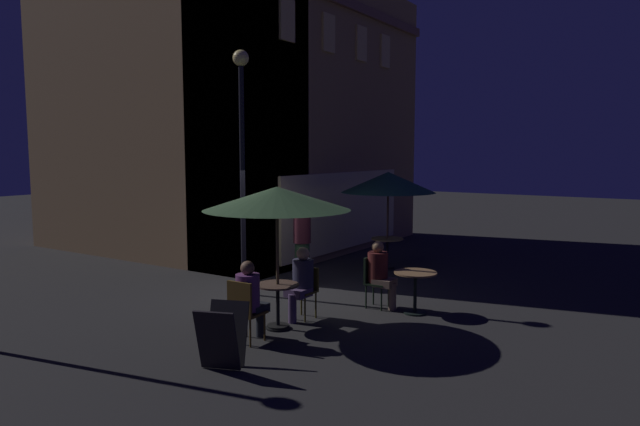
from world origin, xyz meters
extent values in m
plane|color=#252425|center=(0.00, 0.00, 0.00)|extent=(60.00, 60.00, 0.00)
cube|color=#A37F54|center=(5.20, 2.27, 3.84)|extent=(8.50, 2.11, 7.68)
cube|color=#A37F54|center=(2.01, 5.57, 3.84)|extent=(2.11, 8.70, 7.68)
cube|color=#7D564D|center=(5.20, 1.16, 6.78)|extent=(8.50, 0.12, 0.25)
cube|color=#E6C275|center=(2.15, 1.19, 5.86)|extent=(0.55, 0.06, 0.95)
cube|color=#E6C275|center=(3.93, 1.19, 5.86)|extent=(0.55, 0.06, 0.95)
cube|color=#E6C275|center=(5.64, 1.19, 5.86)|extent=(0.55, 0.06, 0.95)
cube|color=#E6C275|center=(7.11, 1.19, 5.86)|extent=(0.55, 0.06, 0.95)
cube|color=beige|center=(4.77, 1.18, 1.25)|extent=(5.95, 0.08, 2.10)
cylinder|color=black|center=(-0.04, 0.69, 2.29)|extent=(0.10, 0.10, 4.57)
sphere|color=#FDE185|center=(-0.04, 0.69, 4.67)|extent=(0.31, 0.31, 0.31)
cube|color=#252423|center=(-3.05, -1.60, 0.43)|extent=(0.44, 0.61, 0.84)
cube|color=black|center=(-3.39, -1.73, 0.43)|extent=(0.44, 0.61, 0.84)
cylinder|color=black|center=(3.77, -0.62, 0.01)|extent=(0.40, 0.40, 0.03)
cylinder|color=black|center=(3.77, -0.62, 0.37)|extent=(0.06, 0.06, 0.73)
cylinder|color=olive|center=(3.77, -0.62, 0.75)|extent=(0.79, 0.79, 0.03)
cylinder|color=black|center=(-1.47, -1.25, 0.01)|extent=(0.40, 0.40, 0.03)
cylinder|color=black|center=(-1.47, -1.25, 0.35)|extent=(0.06, 0.06, 0.71)
cylinder|color=#4B342A|center=(-1.47, -1.25, 0.72)|extent=(0.69, 0.69, 0.03)
cylinder|color=black|center=(0.55, -2.77, 0.01)|extent=(0.40, 0.40, 0.03)
cylinder|color=black|center=(0.55, -2.77, 0.36)|extent=(0.06, 0.06, 0.72)
cylinder|color=brown|center=(0.55, -2.77, 0.74)|extent=(0.76, 0.76, 0.03)
cylinder|color=black|center=(3.77, -0.62, 0.03)|extent=(0.36, 0.36, 0.06)
cylinder|color=#4E352B|center=(3.77, -0.62, 1.16)|extent=(0.05, 0.05, 2.33)
cone|color=#25593D|center=(3.77, -0.62, 2.13)|extent=(2.28, 2.28, 0.50)
cylinder|color=black|center=(-1.47, -1.25, 0.03)|extent=(0.36, 0.36, 0.06)
cylinder|color=#4B3E29|center=(-1.47, -1.25, 1.13)|extent=(0.05, 0.05, 2.27)
cone|color=#355532|center=(-1.47, -1.25, 2.13)|extent=(2.36, 2.36, 0.37)
cylinder|color=#4D4114|center=(-0.95, -1.43, 0.23)|extent=(0.03, 0.03, 0.46)
cylinder|color=#4D4114|center=(-0.94, -1.12, 0.23)|extent=(0.03, 0.03, 0.46)
cylinder|color=#4D4114|center=(-0.64, -1.44, 0.23)|extent=(0.03, 0.03, 0.46)
cylinder|color=#4D4114|center=(-0.62, -1.13, 0.23)|extent=(0.03, 0.03, 0.46)
cube|color=#4D4114|center=(-0.79, -1.28, 0.47)|extent=(0.41, 0.41, 0.04)
cube|color=#4D4114|center=(-0.61, -1.28, 0.68)|extent=(0.05, 0.39, 0.38)
cylinder|color=#523915|center=(-2.07, -1.10, 0.21)|extent=(0.03, 0.03, 0.43)
cylinder|color=#523915|center=(-2.06, -1.45, 0.21)|extent=(0.03, 0.03, 0.43)
cylinder|color=#523915|center=(-2.42, -1.11, 0.21)|extent=(0.03, 0.03, 0.43)
cylinder|color=#523915|center=(-2.41, -1.46, 0.21)|extent=(0.03, 0.03, 0.43)
cube|color=#523915|center=(-2.24, -1.28, 0.45)|extent=(0.45, 0.45, 0.04)
cube|color=#523915|center=(-2.44, -1.28, 0.71)|extent=(0.05, 0.44, 0.50)
cylinder|color=black|center=(0.69, -2.18, 0.22)|extent=(0.03, 0.03, 0.44)
cylinder|color=black|center=(0.38, -2.19, 0.22)|extent=(0.03, 0.03, 0.44)
cylinder|color=black|center=(0.68, -1.87, 0.22)|extent=(0.03, 0.03, 0.44)
cylinder|color=black|center=(0.37, -1.88, 0.22)|extent=(0.03, 0.03, 0.44)
cube|color=black|center=(0.53, -2.03, 0.46)|extent=(0.40, 0.40, 0.04)
cube|color=black|center=(0.52, -1.86, 0.70)|extent=(0.39, 0.05, 0.46)
cube|color=#533D65|center=(-0.93, -1.27, 0.49)|extent=(0.37, 0.37, 0.14)
cylinder|color=#533D65|center=(-1.09, -1.27, 0.24)|extent=(0.14, 0.14, 0.49)
cylinder|color=#2D2C43|center=(-0.79, -1.28, 0.76)|extent=(0.36, 0.36, 0.54)
sphere|color=tan|center=(-0.79, -1.28, 1.14)|extent=(0.23, 0.23, 0.23)
cube|color=black|center=(-2.10, -1.27, 0.49)|extent=(0.37, 0.37, 0.14)
cylinder|color=black|center=(-1.94, -1.27, 0.24)|extent=(0.14, 0.14, 0.49)
cylinder|color=#613269|center=(-2.24, -1.28, 0.77)|extent=(0.36, 0.36, 0.55)
sphere|color=brown|center=(-2.24, -1.28, 1.14)|extent=(0.21, 0.21, 0.21)
cube|color=#816553|center=(0.53, -2.17, 0.49)|extent=(0.38, 0.37, 0.14)
cylinder|color=#816553|center=(0.54, -2.33, 0.24)|extent=(0.14, 0.14, 0.49)
cylinder|color=#541C1B|center=(0.53, -2.03, 0.76)|extent=(0.37, 0.37, 0.55)
sphere|color=#926C48|center=(0.53, -2.03, 1.13)|extent=(0.22, 0.22, 0.22)
cylinder|color=#2C492B|center=(1.31, 0.21, 0.45)|extent=(0.32, 0.32, 0.91)
cylinder|color=#421922|center=(1.31, 0.21, 1.23)|extent=(0.38, 0.38, 0.64)
sphere|color=tan|center=(1.31, 0.21, 1.64)|extent=(0.21, 0.21, 0.21)
camera|label=1|loc=(-8.67, -6.76, 2.88)|focal=32.07mm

